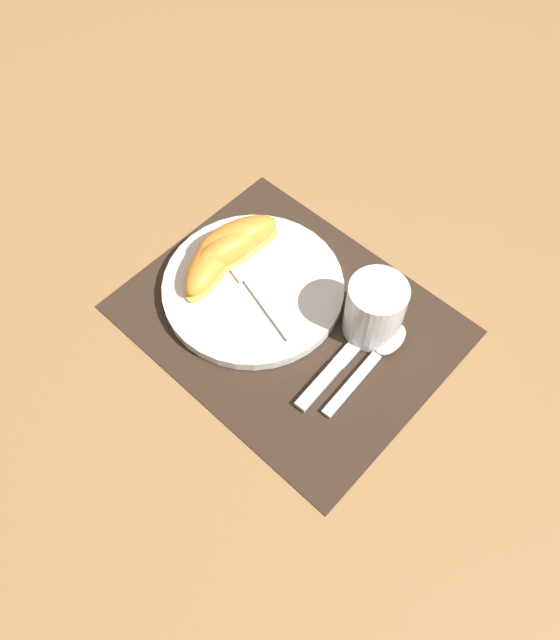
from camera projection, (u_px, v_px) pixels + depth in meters
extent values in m
plane|color=#A37547|center=(289.00, 320.00, 0.87)|extent=(3.00, 3.00, 0.00)
cube|color=#38281E|center=(289.00, 319.00, 0.87)|extent=(0.43, 0.34, 0.00)
cylinder|color=white|center=(254.00, 287.00, 0.88)|extent=(0.26, 0.26, 0.02)
cylinder|color=silver|center=(375.00, 309.00, 0.82)|extent=(0.08, 0.08, 0.09)
cylinder|color=orange|center=(372.00, 319.00, 0.84)|extent=(0.06, 0.06, 0.04)
cube|color=silver|center=(319.00, 386.00, 0.81)|extent=(0.02, 0.08, 0.01)
cube|color=silver|center=(365.00, 334.00, 0.85)|extent=(0.03, 0.12, 0.01)
cube|color=silver|center=(352.00, 384.00, 0.81)|extent=(0.02, 0.11, 0.01)
ellipsoid|color=silver|center=(390.00, 339.00, 0.84)|extent=(0.04, 0.06, 0.01)
cube|color=silver|center=(269.00, 308.00, 0.85)|extent=(0.11, 0.04, 0.00)
cube|color=silver|center=(235.00, 262.00, 0.89)|extent=(0.07, 0.04, 0.00)
ellipsoid|color=#F7C656|center=(238.00, 245.00, 0.91)|extent=(0.09, 0.14, 0.01)
ellipsoid|color=orange|center=(238.00, 237.00, 0.89)|extent=(0.09, 0.13, 0.05)
ellipsoid|color=#F7C656|center=(231.00, 255.00, 0.90)|extent=(0.06, 0.13, 0.01)
ellipsoid|color=orange|center=(230.00, 247.00, 0.88)|extent=(0.06, 0.13, 0.04)
ellipsoid|color=#F7C656|center=(211.00, 266.00, 0.89)|extent=(0.09, 0.14, 0.01)
ellipsoid|color=orange|center=(210.00, 260.00, 0.87)|extent=(0.09, 0.14, 0.04)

